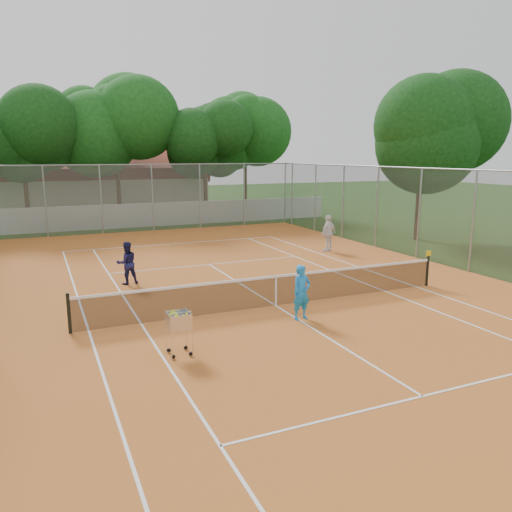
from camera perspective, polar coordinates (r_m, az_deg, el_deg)
name	(u,v)px	position (r m, az deg, el deg)	size (l,w,h in m)	color
ground	(276,306)	(15.38, 2.27, -5.77)	(120.00, 120.00, 0.00)	#18380F
court_pad	(276,306)	(15.38, 2.27, -5.74)	(18.00, 34.00, 0.02)	#BB6324
court_lines	(276,306)	(15.38, 2.27, -5.69)	(10.98, 23.78, 0.01)	white
tennis_net	(276,290)	(15.24, 2.29, -3.94)	(11.88, 0.10, 0.98)	black
perimeter_fence	(276,242)	(14.91, 2.33, 1.58)	(18.00, 34.00, 4.00)	slate
boundary_wall	(147,215)	(33.05, -12.40, 4.61)	(26.00, 0.30, 1.50)	silver
clubhouse	(95,185)	(42.48, -17.91, 7.76)	(16.40, 9.00, 4.40)	beige
tropical_trees	(135,148)	(35.78, -13.69, 11.88)	(29.00, 19.00, 10.00)	black
player_near	(302,292)	(14.00, 5.23, -4.16)	(0.57, 0.37, 1.56)	#1983DC
player_far_left	(127,263)	(18.31, -14.54, -0.78)	(0.74, 0.58, 1.53)	#191A4B
player_far_right	(328,233)	(24.07, 8.28, 2.61)	(1.02, 0.43, 1.75)	white
ball_hopper	(179,332)	(11.72, -8.80, -8.56)	(0.53, 0.53, 1.11)	silver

